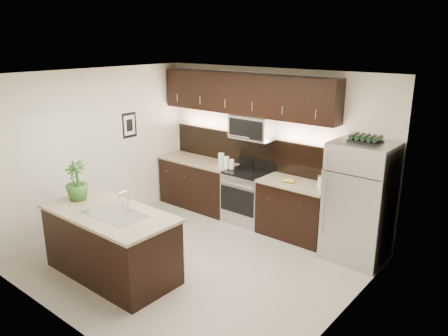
% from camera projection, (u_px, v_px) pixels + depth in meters
% --- Properties ---
extents(ground, '(4.50, 4.50, 0.00)m').
position_uv_depth(ground, '(193.00, 261.00, 6.47)').
color(ground, gray).
rests_on(ground, ground).
extents(room_walls, '(4.52, 4.02, 2.71)m').
position_uv_depth(room_walls, '(183.00, 149.00, 6.02)').
color(room_walls, silver).
rests_on(room_walls, ground).
extents(counter_run, '(3.51, 0.65, 0.94)m').
position_uv_depth(counter_run, '(238.00, 194.00, 7.86)').
color(counter_run, black).
rests_on(counter_run, ground).
extents(upper_fixtures, '(3.49, 0.40, 1.66)m').
position_uv_depth(upper_fixtures, '(246.00, 101.00, 7.47)').
color(upper_fixtures, black).
rests_on(upper_fixtures, counter_run).
extents(island, '(1.96, 0.96, 0.94)m').
position_uv_depth(island, '(111.00, 243.00, 5.98)').
color(island, black).
rests_on(island, ground).
extents(sink_faucet, '(0.84, 0.50, 0.28)m').
position_uv_depth(sink_faucet, '(116.00, 213.00, 5.76)').
color(sink_faucet, silver).
rests_on(sink_faucet, island).
extents(refrigerator, '(0.86, 0.77, 1.78)m').
position_uv_depth(refrigerator, '(360.00, 202.00, 6.33)').
color(refrigerator, '#B2B2B7').
rests_on(refrigerator, ground).
extents(wine_rack, '(0.44, 0.27, 0.10)m').
position_uv_depth(wine_rack, '(366.00, 139.00, 6.06)').
color(wine_rack, black).
rests_on(wine_rack, refrigerator).
extents(plant, '(0.41, 0.41, 0.57)m').
position_uv_depth(plant, '(76.00, 181.00, 6.20)').
color(plant, '#306127').
rests_on(plant, island).
extents(canisters, '(0.36, 0.12, 0.24)m').
position_uv_depth(canisters, '(225.00, 161.00, 7.81)').
color(canisters, silver).
rests_on(canisters, counter_run).
extents(french_press, '(0.11, 0.11, 0.31)m').
position_uv_depth(french_press, '(321.00, 182.00, 6.67)').
color(french_press, silver).
rests_on(french_press, counter_run).
extents(bananas, '(0.21, 0.18, 0.06)m').
position_uv_depth(bananas, '(286.00, 180.00, 7.04)').
color(bananas, gold).
rests_on(bananas, counter_run).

